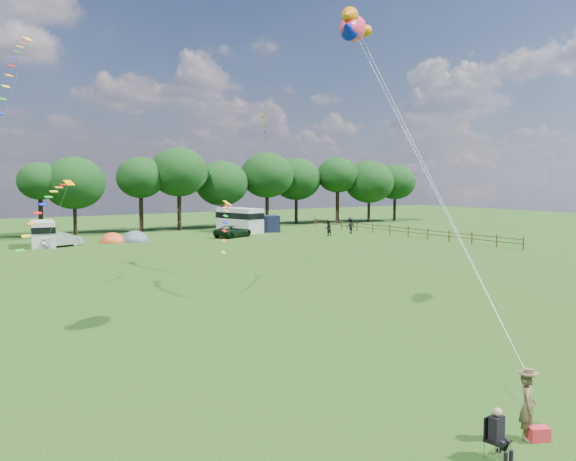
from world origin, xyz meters
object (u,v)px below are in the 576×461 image
kite_flyer (528,407)px  walker_b (350,226)px  car_b (60,239)px  tent_greyblue (135,241)px  walker_a (328,228)px  tent_orange (112,242)px  camp_chair (496,428)px  fish_kite (352,27)px  campervan_d (240,219)px  campervan_c (43,233)px  car_d (233,231)px

kite_flyer → walker_b: (32.87, 48.76, 0.09)m
car_b → tent_greyblue: car_b is taller
walker_a → tent_greyblue: bearing=-15.9°
tent_orange → camp_chair: 54.87m
fish_kite → tent_orange: bearing=45.8°
campervan_d → fish_kite: (-18.72, -44.83, 11.68)m
tent_greyblue → campervan_d: bearing=14.1°
campervan_c → fish_kite: (4.50, -41.53, 11.93)m
car_b → car_d: bearing=-114.2°
campervan_d → walker_a: bearing=-161.1°
campervan_d → tent_orange: bearing=88.2°
camp_chair → walker_b: (34.48, 49.07, 0.20)m
campervan_c → car_d: bearing=-85.0°
campervan_c → tent_orange: 6.86m
walker_b → fish_kite: bearing=45.5°
walker_a → walker_b: (4.08, 1.12, 0.07)m
car_d → campervan_c: campervan_c is taller
campervan_c → camp_chair: bearing=-171.4°
car_b → camp_chair: car_b is taller
campervan_d → camp_chair: campervan_d is taller
campervan_d → tent_orange: 16.88m
campervan_d → camp_chair: 62.54m
kite_flyer → walker_a: walker_a is taller
car_d → tent_greyblue: car_d is taller
campervan_d → tent_orange: size_ratio=2.28×
walker_a → camp_chair: bearing=58.4°
tent_greyblue → walker_b: 24.80m
campervan_c → kite_flyer: campervan_c is taller
campervan_c → walker_a: (29.24, -6.34, -0.43)m
tent_orange → tent_greyblue: size_ratio=0.87×
campervan_d → campervan_c: bearing=85.0°
fish_kite → walker_b: size_ratio=1.64×
campervan_c → walker_a: 29.93m
tent_greyblue → fish_kite: size_ratio=1.03×
campervan_d → fish_kite: size_ratio=2.05×
tent_greyblue → fish_kite: bearing=-96.3°
walker_b → car_b: bearing=-13.2°
car_d → kite_flyer: size_ratio=2.82×
kite_flyer → fish_kite: (4.05, 12.45, 12.39)m
car_b → car_d: (18.41, -0.46, -0.05)m
fish_kite → campervan_c: bearing=55.1°
walker_a → campervan_d: bearing=-57.2°
car_b → tent_orange: size_ratio=1.44×
tent_orange → tent_greyblue: 2.32m
walker_a → campervan_c: bearing=-11.4°
campervan_c → walker_a: campervan_c is taller
campervan_d → fish_kite: fish_kite is taller
tent_greyblue → tent_orange: bearing=173.3°
car_d → fish_kite: bearing=137.1°
tent_greyblue → walker_a: walker_a is taller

